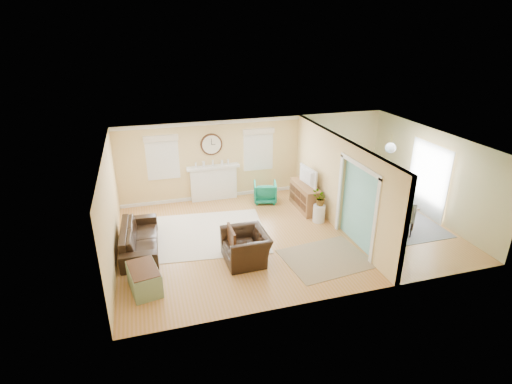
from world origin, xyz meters
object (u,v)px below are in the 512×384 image
green_chair (265,192)px  credenza (305,197)px  sofa (140,238)px  eames_chair (246,247)px  dining_table (384,207)px

green_chair → credenza: bearing=155.0°
sofa → eames_chair: size_ratio=1.95×
green_chair → dining_table: bearing=158.9°
eames_chair → credenza: credenza is taller
sofa → green_chair: bearing=-60.9°
eames_chair → credenza: 3.50m
green_chair → dining_table: dining_table is taller
sofa → dining_table: size_ratio=1.13×
dining_table → sofa: bearing=94.0°
sofa → eames_chair: 2.77m
sofa → dining_table: (7.00, -0.15, 0.02)m
sofa → green_chair: green_chair is taller
sofa → dining_table: dining_table is taller
eames_chair → dining_table: size_ratio=0.58×
eames_chair → credenza: (2.55, 2.40, 0.02)m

